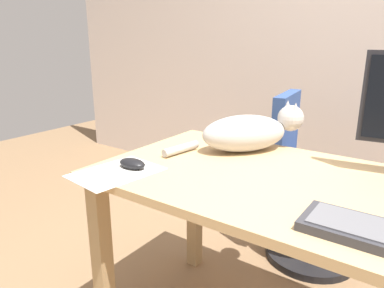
% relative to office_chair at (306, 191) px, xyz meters
% --- Properties ---
extents(desk, '(1.59, 0.74, 0.73)m').
position_rel_office_chair_xyz_m(desk, '(0.29, -0.72, 0.24)').
color(desk, tan).
rests_on(desk, ground_plane).
extents(office_chair, '(0.48, 0.48, 0.90)m').
position_rel_office_chair_xyz_m(office_chair, '(0.00, 0.00, 0.00)').
color(office_chair, black).
rests_on(office_chair, ground_plane).
extents(cat, '(0.41, 0.50, 0.20)m').
position_rel_office_chair_xyz_m(cat, '(-0.11, -0.50, 0.42)').
color(cat, '#B2ADA8').
rests_on(cat, desk).
extents(computer_mouse, '(0.11, 0.06, 0.04)m').
position_rel_office_chair_xyz_m(computer_mouse, '(-0.35, -0.94, 0.36)').
color(computer_mouse, black).
rests_on(computer_mouse, desk).
extents(paper_sheet, '(0.25, 0.32, 0.00)m').
position_rel_office_chair_xyz_m(paper_sheet, '(-0.37, -1.00, 0.34)').
color(paper_sheet, white).
rests_on(paper_sheet, desk).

